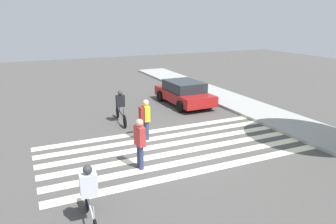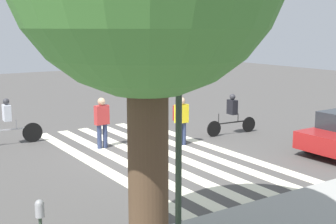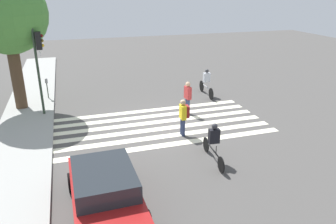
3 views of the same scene
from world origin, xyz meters
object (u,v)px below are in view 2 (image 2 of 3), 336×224
parking_meter (40,220)px  cyclist_mid_street (232,112)px  pedestrian_adult_yellow_jacket (102,120)px  traffic_light (175,78)px  pedestrian_adult_blue_shirt (181,117)px  cyclist_far_lane (7,121)px

parking_meter → cyclist_mid_street: bearing=-146.9°
parking_meter → pedestrian_adult_yellow_jacket: size_ratio=0.77×
traffic_light → pedestrian_adult_blue_shirt: bearing=-126.0°
traffic_light → cyclist_far_lane: 9.54m
parking_meter → cyclist_mid_street: size_ratio=0.60×
traffic_light → cyclist_far_lane: traffic_light is taller
cyclist_far_lane → cyclist_mid_street: cyclist_far_lane is taller
parking_meter → pedestrian_adult_yellow_jacket: pedestrian_adult_yellow_jacket is taller
pedestrian_adult_yellow_jacket → cyclist_mid_street: bearing=-15.1°
pedestrian_adult_yellow_jacket → cyclist_far_lane: bearing=134.0°
cyclist_far_lane → traffic_light: bearing=97.9°
pedestrian_adult_blue_shirt → cyclist_mid_street: size_ratio=0.75×
cyclist_mid_street → parking_meter: bearing=37.6°
pedestrian_adult_blue_shirt → pedestrian_adult_yellow_jacket: pedestrian_adult_yellow_jacket is taller
traffic_light → pedestrian_adult_yellow_jacket: 7.61m
traffic_light → parking_meter: traffic_light is taller
traffic_light → cyclist_far_lane: (0.70, -9.24, -2.26)m
parking_meter → cyclist_mid_street: 11.34m
pedestrian_adult_yellow_jacket → cyclist_mid_street: 5.11m
parking_meter → cyclist_far_lane: size_ratio=0.56×
pedestrian_adult_blue_shirt → parking_meter: bearing=43.9°
pedestrian_adult_blue_shirt → traffic_light: bearing=57.3°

